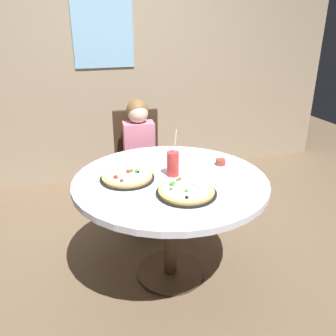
# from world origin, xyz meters

# --- Properties ---
(ground_plane) EXTENTS (8.00, 8.00, 0.00)m
(ground_plane) POSITION_xyz_m (0.00, 0.00, 0.00)
(ground_plane) COLOR brown
(wall_with_window) EXTENTS (5.20, 0.14, 2.90)m
(wall_with_window) POSITION_xyz_m (-0.00, 1.93, 1.45)
(wall_with_window) COLOR gray
(wall_with_window) RESTS_ON ground_plane
(dining_table) EXTENTS (1.24, 1.24, 0.75)m
(dining_table) POSITION_xyz_m (0.00, 0.00, 0.66)
(dining_table) COLOR silver
(dining_table) RESTS_ON ground_plane
(chair_wooden) EXTENTS (0.44, 0.44, 0.95)m
(chair_wooden) POSITION_xyz_m (0.01, 0.97, 0.53)
(chair_wooden) COLOR #382619
(chair_wooden) RESTS_ON ground_plane
(diner_child) EXTENTS (0.29, 0.42, 1.08)m
(diner_child) POSITION_xyz_m (-0.01, 0.79, 0.48)
(diner_child) COLOR #3F4766
(diner_child) RESTS_ON ground_plane
(pizza_veggie) EXTENTS (0.35, 0.35, 0.05)m
(pizza_veggie) POSITION_xyz_m (0.02, -0.24, 0.77)
(pizza_veggie) COLOR black
(pizza_veggie) RESTS_ON dining_table
(pizza_cheese) EXTENTS (0.35, 0.35, 0.05)m
(pizza_cheese) POSITION_xyz_m (-0.26, 0.07, 0.77)
(pizza_cheese) COLOR black
(pizza_cheese) RESTS_ON dining_table
(soda_cup) EXTENTS (0.08, 0.08, 0.31)m
(soda_cup) POSITION_xyz_m (0.03, 0.04, 0.83)
(soda_cup) COLOR #B73333
(soda_cup) RESTS_ON dining_table
(sauce_bowl) EXTENTS (0.07, 0.07, 0.04)m
(sauce_bowl) POSITION_xyz_m (0.40, 0.11, 0.77)
(sauce_bowl) COLOR brown
(sauce_bowl) RESTS_ON dining_table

